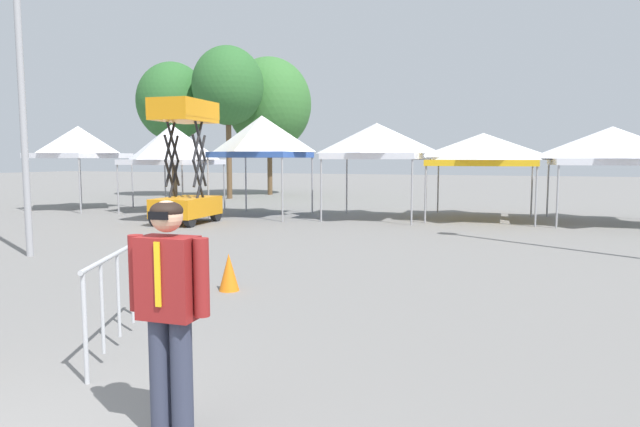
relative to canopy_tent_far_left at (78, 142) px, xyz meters
The scene contains 13 objects.
canopy_tent_far_left is the anchor object (origin of this frame).
canopy_tent_right_of_center 4.19m from the canopy_tent_far_left, ahead, with size 3.06×3.06×3.41m.
canopy_tent_behind_right 8.28m from the canopy_tent_far_left, ahead, with size 3.00×3.00×3.61m.
canopy_tent_center 12.38m from the canopy_tent_far_left, ahead, with size 3.25×3.25×3.29m.
canopy_tent_far_right 15.90m from the canopy_tent_far_left, ahead, with size 3.64×3.64×2.94m.
canopy_tent_behind_left 19.78m from the canopy_tent_far_left, ahead, with size 3.71×3.71×3.09m.
scissor_lift 7.73m from the canopy_tent_far_left, 21.17° to the right, with size 1.59×2.41×3.91m.
person_foreground 20.79m from the canopy_tent_far_left, 43.82° to the right, with size 0.65×0.27×1.78m.
tree_behind_tents_right 8.28m from the canopy_tent_far_left, 97.49° to the left, with size 3.85×3.85×7.29m.
tree_behind_tents_center 8.52m from the canopy_tent_far_left, 70.66° to the left, with size 3.66×3.66×7.82m.
tree_behind_tents_left 11.80m from the canopy_tent_far_left, 73.83° to the left, with size 4.80×4.80×7.82m.
crowd_barrier_near_person 18.53m from the canopy_tent_far_left, 44.32° to the right, with size 0.91×1.94×1.08m.
traffic_cone_lot_center 16.64m from the canopy_tent_far_left, 38.06° to the right, with size 0.32×0.32×0.59m, color orange.
Camera 1 is at (3.16, -1.84, 2.07)m, focal length 30.88 mm.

